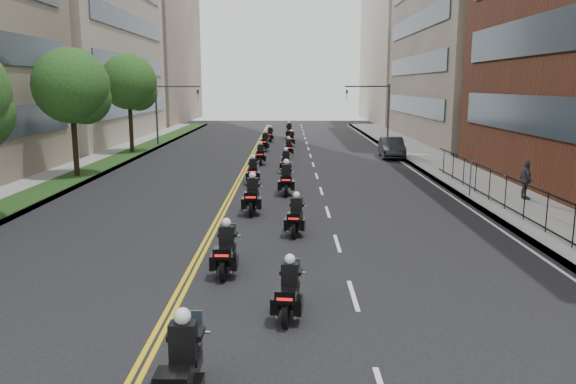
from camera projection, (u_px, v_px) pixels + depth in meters
name	position (u px, v px, depth m)	size (l,w,h in m)	color
sidewalk_right	(459.00, 175.00, 34.56)	(4.00, 90.00, 0.15)	gray
sidewalk_left	(71.00, 175.00, 34.59)	(4.00, 90.00, 0.15)	gray
grass_strip	(83.00, 173.00, 34.57)	(2.00, 90.00, 0.04)	#193714
building_right_far	(422.00, 34.00, 84.18)	(15.00, 28.00, 26.00)	#B0A18E
building_left_far	(133.00, 34.00, 84.24)	(16.00, 28.00, 26.00)	#7A6659
iron_fence	(535.00, 206.00, 21.63)	(0.05, 28.00, 1.50)	black
street_trees	(32.00, 93.00, 27.36)	(4.40, 38.40, 7.98)	black
traffic_signal_right	(378.00, 106.00, 50.58)	(4.09, 0.20, 5.60)	#3F3F44
traffic_signal_left	(167.00, 105.00, 50.61)	(4.09, 0.20, 5.60)	#3F3F44
motorcycle_0	(182.00, 370.00, 9.63)	(0.55, 2.40, 1.77)	black
motorcycle_1	(289.00, 292.00, 13.48)	(0.62, 2.07, 1.53)	black
motorcycle_2	(226.00, 252.00, 16.58)	(0.52, 2.25, 1.66)	black
motorcycle_3	(296.00, 217.00, 21.01)	(0.62, 2.17, 1.60)	black
motorcycle_4	(253.00, 197.00, 24.43)	(0.56, 2.44, 1.80)	black
motorcycle_5	(286.00, 180.00, 28.69)	(0.56, 2.44, 1.80)	black
motorcycle_6	(253.00, 172.00, 31.80)	(0.54, 2.23, 1.64)	black
motorcycle_7	(286.00, 162.00, 35.99)	(0.50, 2.16, 1.59)	black
motorcycle_8	(261.00, 155.00, 39.53)	(0.51, 2.21, 1.63)	black
motorcycle_9	(289.00, 149.00, 43.89)	(0.48, 2.12, 1.57)	black
motorcycle_10	(265.00, 143.00, 47.41)	(0.63, 2.41, 1.78)	black
motorcycle_11	(291.00, 140.00, 51.28)	(0.54, 2.11, 1.55)	black
motorcycle_12	(270.00, 135.00, 55.28)	(0.54, 2.18, 1.61)	black
motorcycle_13	(289.00, 131.00, 58.85)	(0.68, 2.46, 1.82)	black
parked_sedan	(392.00, 148.00, 43.10)	(1.65, 4.73, 1.56)	black
pedestrian_c	(526.00, 180.00, 26.61)	(1.09, 0.46, 1.87)	#414149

